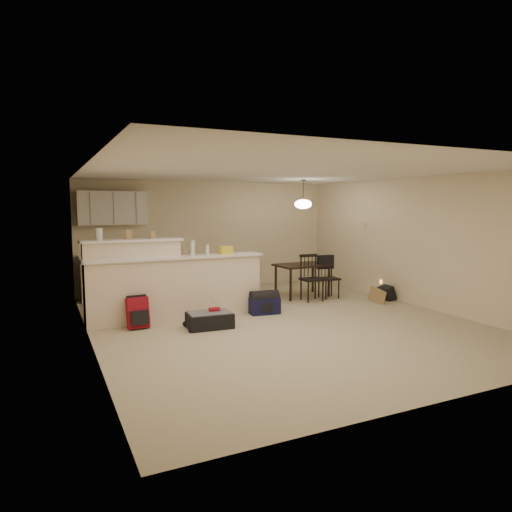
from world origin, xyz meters
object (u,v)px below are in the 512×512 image
suitcase (210,320)px  black_daypack (386,293)px  navy_duffel (264,306)px  pendant_lamp (303,204)px  dining_chair_far (329,277)px  dining_chair_near (312,278)px  dining_table (302,268)px  red_backpack (138,313)px

suitcase → black_daypack: 4.07m
navy_duffel → black_daypack: navy_duffel is taller
pendant_lamp → dining_chair_far: 1.65m
dining_chair_near → navy_duffel: bearing=-153.2°
dining_table → navy_duffel: (-1.44, -1.07, -0.47)m
dining_chair_near → navy_duffel: 1.54m
red_backpack → dining_table: bearing=14.0°
pendant_lamp → navy_duffel: bearing=-143.3°
dining_chair_far → black_daypack: 1.22m
suitcase → dining_chair_near: bearing=26.1°
dining_table → dining_chair_near: size_ratio=1.22×
dining_table → black_daypack: (1.38, -1.07, -0.48)m
dining_table → dining_chair_far: dining_chair_far is taller
dining_chair_far → suitcase: size_ratio=1.24×
suitcase → black_daypack: size_ratio=2.24×
dining_table → dining_chair_far: bearing=-44.0°
dining_table → red_backpack: 3.87m
dining_chair_far → black_daypack: dining_chair_far is taller
dining_table → dining_chair_far: 0.60m
dining_chair_near → dining_chair_far: dining_chair_near is taller
pendant_lamp → dining_chair_far: bearing=-41.2°
dining_table → black_daypack: bearing=-40.6°
pendant_lamp → dining_chair_near: pendant_lamp is taller
dining_table → suitcase: 3.12m
suitcase → black_daypack: (4.04, 0.47, 0.02)m
navy_duffel → red_backpack: bearing=-172.8°
dining_table → suitcase: dining_table is taller
dining_table → dining_chair_near: (-0.06, -0.48, -0.14)m
dining_chair_near → suitcase: 2.83m
suitcase → dining_table: bearing=34.0°
dining_chair_near → black_daypack: 1.60m
pendant_lamp → suitcase: size_ratio=0.87×
dining_table → navy_duffel: bearing=-146.1°
suitcase → red_backpack: 1.15m
pendant_lamp → dining_chair_near: size_ratio=0.65×
suitcase → dining_chair_far: bearing=24.6°
red_backpack → black_daypack: red_backpack is taller
dining_chair_near → red_backpack: dining_chair_near is taller
dining_chair_far → suitcase: (-3.09, -1.17, -0.32)m
dining_table → suitcase: bearing=-152.5°
pendant_lamp → black_daypack: bearing=-37.8°
black_daypack → navy_duffel: bearing=95.7°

